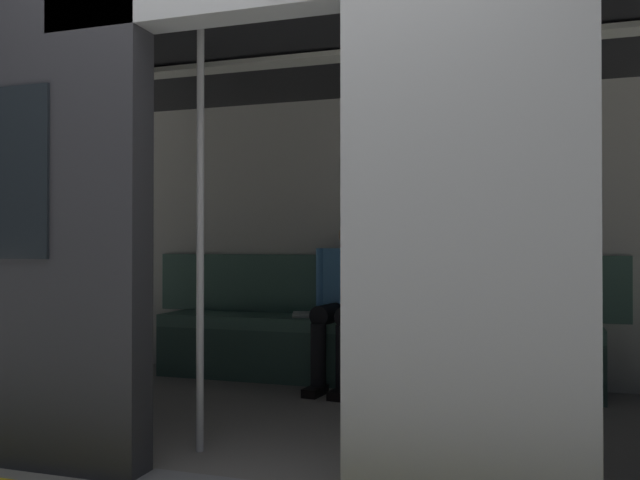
% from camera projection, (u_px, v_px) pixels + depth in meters
% --- Properties ---
extents(train_car, '(6.40, 2.57, 2.22)m').
position_uv_depth(train_car, '(314.00, 162.00, 3.68)').
color(train_car, '#ADAFB5').
rests_on(train_car, ground_plane).
extents(bench_seat, '(3.12, 0.44, 0.47)m').
position_uv_depth(bench_seat, '(363.00, 335.00, 4.55)').
color(bench_seat, '#4C7566').
rests_on(bench_seat, ground_plane).
extents(person_seated, '(0.55, 0.71, 1.19)m').
position_uv_depth(person_seated, '(349.00, 289.00, 4.53)').
color(person_seated, '#4C8CC6').
rests_on(person_seated, ground_plane).
extents(handbag, '(0.26, 0.15, 0.17)m').
position_uv_depth(handbag, '(402.00, 307.00, 4.54)').
color(handbag, maroon).
rests_on(handbag, bench_seat).
extents(book, '(0.21, 0.26, 0.03)m').
position_uv_depth(book, '(303.00, 314.00, 4.75)').
color(book, silver).
rests_on(book, bench_seat).
extents(grab_pole_door, '(0.04, 0.04, 2.08)m').
position_uv_depth(grab_pole_door, '(200.00, 233.00, 3.09)').
color(grab_pole_door, silver).
rests_on(grab_pole_door, ground_plane).
extents(grab_pole_far, '(0.04, 0.04, 2.08)m').
position_uv_depth(grab_pole_far, '(362.00, 233.00, 2.96)').
color(grab_pole_far, silver).
rests_on(grab_pole_far, ground_plane).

